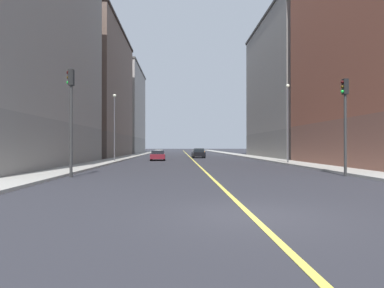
{
  "coord_description": "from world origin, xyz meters",
  "views": [
    {
      "loc": [
        -1.84,
        -8.55,
        1.77
      ],
      "look_at": [
        -0.31,
        29.21,
        1.98
      ],
      "focal_mm": 31.63,
      "sensor_mm": 36.0,
      "label": 1
    }
  ],
  "objects_px": {
    "building_left_mid": "(295,89)",
    "car_maroon": "(158,155)",
    "building_right_corner": "(5,47)",
    "car_black": "(198,153)",
    "traffic_light_right_near": "(71,108)",
    "street_lamp_left_near": "(288,115)",
    "street_lamp_right_near": "(115,120)",
    "building_right_midblock": "(90,93)",
    "car_orange": "(199,152)",
    "building_right_distant": "(119,111)",
    "traffic_light_left_near": "(345,113)"
  },
  "relations": [
    {
      "from": "building_left_mid",
      "to": "car_orange",
      "type": "distance_m",
      "value": 19.14
    },
    {
      "from": "building_right_corner",
      "to": "street_lamp_left_near",
      "type": "bearing_deg",
      "value": 9.97
    },
    {
      "from": "car_orange",
      "to": "street_lamp_right_near",
      "type": "bearing_deg",
      "value": -116.56
    },
    {
      "from": "traffic_light_left_near",
      "to": "street_lamp_right_near",
      "type": "bearing_deg",
      "value": 132.49
    },
    {
      "from": "street_lamp_left_near",
      "to": "street_lamp_right_near",
      "type": "bearing_deg",
      "value": 164.53
    },
    {
      "from": "car_maroon",
      "to": "car_orange",
      "type": "xyz_separation_m",
      "value": [
        6.11,
        17.36,
        0.05
      ]
    },
    {
      "from": "building_left_mid",
      "to": "street_lamp_left_near",
      "type": "height_order",
      "value": "building_left_mid"
    },
    {
      "from": "building_right_midblock",
      "to": "building_right_distant",
      "type": "relative_size",
      "value": 1.05
    },
    {
      "from": "building_left_mid",
      "to": "street_lamp_right_near",
      "type": "xyz_separation_m",
      "value": [
        -24.99,
        -13.4,
        -5.98
      ]
    },
    {
      "from": "car_black",
      "to": "street_lamp_left_near",
      "type": "bearing_deg",
      "value": -66.11
    },
    {
      "from": "building_left_mid",
      "to": "building_right_distant",
      "type": "distance_m",
      "value": 44.55
    },
    {
      "from": "traffic_light_left_near",
      "to": "street_lamp_left_near",
      "type": "relative_size",
      "value": 0.74
    },
    {
      "from": "building_right_midblock",
      "to": "car_orange",
      "type": "distance_m",
      "value": 20.67
    },
    {
      "from": "building_right_corner",
      "to": "car_orange",
      "type": "distance_m",
      "value": 36.63
    },
    {
      "from": "building_left_mid",
      "to": "building_right_midblock",
      "type": "height_order",
      "value": "building_left_mid"
    },
    {
      "from": "street_lamp_left_near",
      "to": "car_black",
      "type": "xyz_separation_m",
      "value": [
        -7.75,
        17.5,
        -4.12
      ]
    },
    {
      "from": "building_right_distant",
      "to": "car_orange",
      "type": "bearing_deg",
      "value": -52.02
    },
    {
      "from": "building_right_corner",
      "to": "street_lamp_left_near",
      "type": "relative_size",
      "value": 3.17
    },
    {
      "from": "building_right_corner",
      "to": "car_orange",
      "type": "bearing_deg",
      "value": 59.74
    },
    {
      "from": "traffic_light_right_near",
      "to": "street_lamp_left_near",
      "type": "relative_size",
      "value": 0.79
    },
    {
      "from": "building_right_distant",
      "to": "car_maroon",
      "type": "height_order",
      "value": "building_right_distant"
    },
    {
      "from": "building_right_corner",
      "to": "street_lamp_left_near",
      "type": "height_order",
      "value": "building_right_corner"
    },
    {
      "from": "building_left_mid",
      "to": "street_lamp_right_near",
      "type": "distance_m",
      "value": 28.98
    },
    {
      "from": "traffic_light_right_near",
      "to": "car_maroon",
      "type": "distance_m",
      "value": 22.77
    },
    {
      "from": "building_left_mid",
      "to": "street_lamp_right_near",
      "type": "height_order",
      "value": "building_left_mid"
    },
    {
      "from": "building_left_mid",
      "to": "building_right_distant",
      "type": "bearing_deg",
      "value": 136.3
    },
    {
      "from": "building_right_corner",
      "to": "building_left_mid",
      "type": "bearing_deg",
      "value": 35.2
    },
    {
      "from": "building_right_distant",
      "to": "car_orange",
      "type": "distance_m",
      "value": 30.55
    },
    {
      "from": "traffic_light_left_near",
      "to": "car_orange",
      "type": "relative_size",
      "value": 1.28
    },
    {
      "from": "building_left_mid",
      "to": "car_maroon",
      "type": "relative_size",
      "value": 5.56
    },
    {
      "from": "building_right_distant",
      "to": "traffic_light_left_near",
      "type": "bearing_deg",
      "value": -69.01
    },
    {
      "from": "traffic_light_right_near",
      "to": "street_lamp_left_near",
      "type": "bearing_deg",
      "value": 38.54
    },
    {
      "from": "street_lamp_right_near",
      "to": "building_right_midblock",
      "type": "bearing_deg",
      "value": 112.4
    },
    {
      "from": "traffic_light_right_near",
      "to": "car_orange",
      "type": "xyz_separation_m",
      "value": [
        9.67,
        39.61,
        -3.28
      ]
    },
    {
      "from": "building_right_distant",
      "to": "traffic_light_left_near",
      "type": "xyz_separation_m",
      "value": [
        23.98,
        -62.48,
        -6.49
      ]
    },
    {
      "from": "building_right_distant",
      "to": "traffic_light_right_near",
      "type": "bearing_deg",
      "value": -82.53
    },
    {
      "from": "building_right_corner",
      "to": "building_right_midblock",
      "type": "height_order",
      "value": "building_right_midblock"
    },
    {
      "from": "street_lamp_left_near",
      "to": "car_orange",
      "type": "xyz_separation_m",
      "value": [
        -7.13,
        26.23,
        -4.11
      ]
    },
    {
      "from": "building_right_corner",
      "to": "car_maroon",
      "type": "bearing_deg",
      "value": 48.45
    },
    {
      "from": "building_right_corner",
      "to": "building_right_distant",
      "type": "bearing_deg",
      "value": 90.0
    },
    {
      "from": "building_right_corner",
      "to": "car_black",
      "type": "relative_size",
      "value": 5.72
    },
    {
      "from": "building_left_mid",
      "to": "traffic_light_right_near",
      "type": "bearing_deg",
      "value": -127.14
    },
    {
      "from": "building_right_midblock",
      "to": "car_maroon",
      "type": "bearing_deg",
      "value": -49.08
    },
    {
      "from": "building_right_corner",
      "to": "traffic_light_left_near",
      "type": "xyz_separation_m",
      "value": [
        23.98,
        -8.98,
        -6.18
      ]
    },
    {
      "from": "building_left_mid",
      "to": "building_right_corner",
      "type": "relative_size",
      "value": 0.98
    },
    {
      "from": "traffic_light_right_near",
      "to": "street_lamp_right_near",
      "type": "xyz_separation_m",
      "value": [
        -0.98,
        18.3,
        0.66
      ]
    },
    {
      "from": "building_right_midblock",
      "to": "traffic_light_right_near",
      "type": "height_order",
      "value": "building_right_midblock"
    },
    {
      "from": "street_lamp_left_near",
      "to": "car_orange",
      "type": "distance_m",
      "value": 27.49
    },
    {
      "from": "building_right_midblock",
      "to": "traffic_light_left_near",
      "type": "bearing_deg",
      "value": -56.19
    },
    {
      "from": "traffic_light_right_near",
      "to": "car_black",
      "type": "height_order",
      "value": "traffic_light_right_near"
    }
  ]
}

